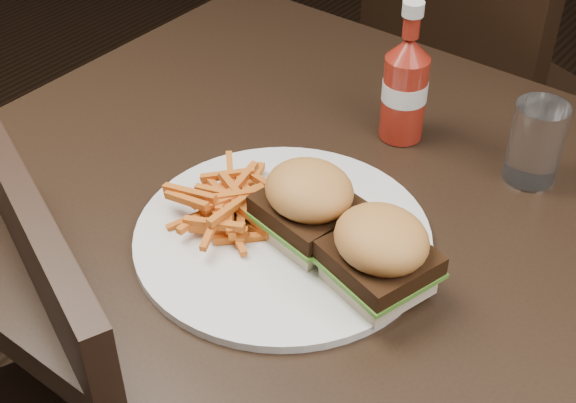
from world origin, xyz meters
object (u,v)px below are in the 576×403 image
Objects in this scene: chair_far at (509,124)px; plate at (283,236)px; ketchup_bottle at (404,98)px; tumbler at (536,142)px; dining_table at (410,238)px.

chair_far is 0.93m from plate.
tumbler is (0.18, 0.02, -0.01)m from ketchup_bottle.
plate is (0.07, -0.87, 0.33)m from chair_far.
plate is at bearing -121.45° from tumbler.
plate is at bearing -88.87° from ketchup_bottle.
dining_table is 10.23× the size of ketchup_bottle.
dining_table is 2.49× the size of chair_far.
tumbler reaches higher than plate.
tumbler is (0.25, -0.58, 0.38)m from chair_far.
chair_far is at bearing 94.76° from plate.
dining_table reaches higher than chair_far.
ketchup_bottle reaches higher than dining_table.
dining_table is 0.20m from tumbler.
chair_far is 4.11× the size of ketchup_bottle.
dining_table is 11.64× the size of tumbler.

